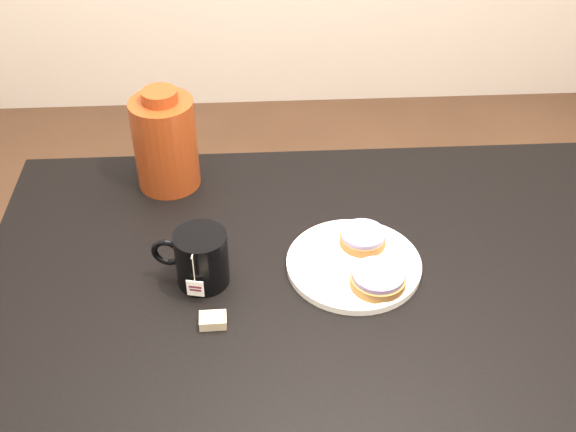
% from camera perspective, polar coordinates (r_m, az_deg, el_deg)
% --- Properties ---
extents(table, '(1.40, 0.90, 0.75)m').
position_cam_1_polar(table, '(1.34, 6.39, -8.45)').
color(table, black).
rests_on(table, ground_plane).
extents(plate, '(0.24, 0.24, 0.02)m').
position_cam_1_polar(plate, '(1.32, 5.22, -3.75)').
color(plate, white).
rests_on(plate, table).
extents(bagel_back, '(0.09, 0.09, 0.03)m').
position_cam_1_polar(bagel_back, '(1.34, 5.94, -1.72)').
color(bagel_back, brown).
rests_on(bagel_back, plate).
extents(bagel_front, '(0.14, 0.14, 0.03)m').
position_cam_1_polar(bagel_front, '(1.27, 7.12, -4.96)').
color(bagel_front, brown).
rests_on(bagel_front, plate).
extents(mug, '(0.15, 0.11, 0.10)m').
position_cam_1_polar(mug, '(1.27, -6.93, -3.31)').
color(mug, black).
rests_on(mug, table).
extents(teabag_pouch, '(0.05, 0.03, 0.02)m').
position_cam_1_polar(teabag_pouch, '(1.22, -5.95, -8.21)').
color(teabag_pouch, '#C6B793').
rests_on(teabag_pouch, table).
extents(bagel_package, '(0.15, 0.15, 0.22)m').
position_cam_1_polar(bagel_package, '(1.49, -9.67, 5.79)').
color(bagel_package, '#5B1D0B').
rests_on(bagel_package, table).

